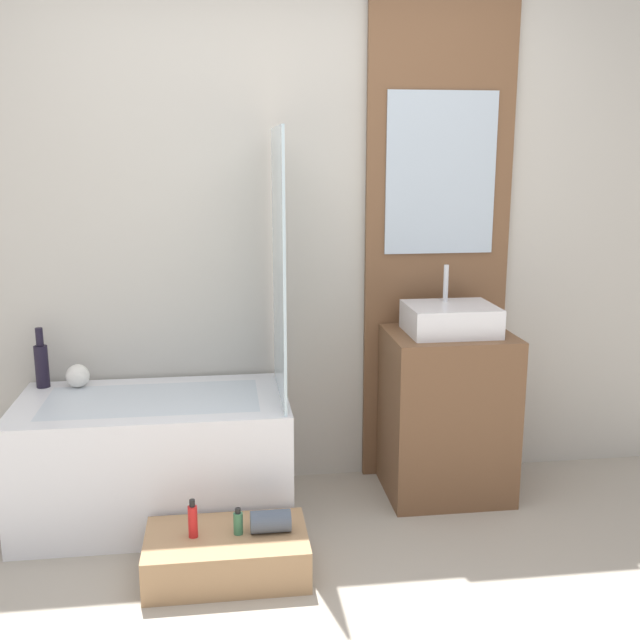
{
  "coord_description": "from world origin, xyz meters",
  "views": [
    {
      "loc": [
        -0.32,
        -2.06,
        1.65
      ],
      "look_at": [
        0.05,
        0.72,
        1.02
      ],
      "focal_mm": 42.0,
      "sensor_mm": 36.0,
      "label": 1
    }
  ],
  "objects_px": {
    "wooden_step_bench": "(227,554)",
    "vase_tall_dark": "(42,363)",
    "bottle_soap_secondary": "(238,522)",
    "vase_round_light": "(78,376)",
    "bottle_soap_primary": "(193,520)",
    "bathtub": "(155,458)",
    "sink": "(450,319)"
  },
  "relations": [
    {
      "from": "bathtub",
      "to": "vase_round_light",
      "type": "distance_m",
      "value": 0.54
    },
    {
      "from": "wooden_step_bench",
      "to": "bottle_soap_primary",
      "type": "xyz_separation_m",
      "value": [
        -0.13,
        -0.0,
        0.16
      ]
    },
    {
      "from": "vase_round_light",
      "to": "bottle_soap_secondary",
      "type": "relative_size",
      "value": 1.01
    },
    {
      "from": "wooden_step_bench",
      "to": "vase_tall_dark",
      "type": "distance_m",
      "value": 1.3
    },
    {
      "from": "wooden_step_bench",
      "to": "vase_tall_dark",
      "type": "xyz_separation_m",
      "value": [
        -0.84,
        0.79,
        0.6
      ]
    },
    {
      "from": "bottle_soap_secondary",
      "to": "bathtub",
      "type": "bearing_deg",
      "value": 123.72
    },
    {
      "from": "vase_tall_dark",
      "to": "bottle_soap_secondary",
      "type": "relative_size",
      "value": 2.62
    },
    {
      "from": "sink",
      "to": "bathtub",
      "type": "bearing_deg",
      "value": -177.1
    },
    {
      "from": "sink",
      "to": "vase_round_light",
      "type": "bearing_deg",
      "value": 174.97
    },
    {
      "from": "vase_tall_dark",
      "to": "bottle_soap_primary",
      "type": "xyz_separation_m",
      "value": [
        0.71,
        -0.79,
        -0.44
      ]
    },
    {
      "from": "bottle_soap_secondary",
      "to": "vase_round_light",
      "type": "bearing_deg",
      "value": 133.3
    },
    {
      "from": "sink",
      "to": "vase_round_light",
      "type": "relative_size",
      "value": 3.77
    },
    {
      "from": "sink",
      "to": "vase_round_light",
      "type": "height_order",
      "value": "sink"
    },
    {
      "from": "vase_tall_dark",
      "to": "vase_round_light",
      "type": "xyz_separation_m",
      "value": [
        0.16,
        -0.02,
        -0.06
      ]
    },
    {
      "from": "vase_tall_dark",
      "to": "vase_round_light",
      "type": "distance_m",
      "value": 0.18
    },
    {
      "from": "bathtub",
      "to": "wooden_step_bench",
      "type": "relative_size",
      "value": 1.89
    },
    {
      "from": "vase_round_light",
      "to": "wooden_step_bench",
      "type": "bearing_deg",
      "value": -48.67
    },
    {
      "from": "bathtub",
      "to": "wooden_step_bench",
      "type": "distance_m",
      "value": 0.66
    },
    {
      "from": "sink",
      "to": "bottle_soap_primary",
      "type": "bearing_deg",
      "value": -153.12
    },
    {
      "from": "bathtub",
      "to": "sink",
      "type": "relative_size",
      "value": 2.93
    },
    {
      "from": "wooden_step_bench",
      "to": "bottle_soap_primary",
      "type": "relative_size",
      "value": 4.07
    },
    {
      "from": "vase_round_light",
      "to": "bottle_soap_primary",
      "type": "distance_m",
      "value": 1.01
    },
    {
      "from": "bottle_soap_primary",
      "to": "wooden_step_bench",
      "type": "bearing_deg",
      "value": 0.0
    },
    {
      "from": "bottle_soap_primary",
      "to": "bottle_soap_secondary",
      "type": "xyz_separation_m",
      "value": [
        0.18,
        0.0,
        -0.02
      ]
    },
    {
      "from": "vase_tall_dark",
      "to": "vase_round_light",
      "type": "height_order",
      "value": "vase_tall_dark"
    },
    {
      "from": "wooden_step_bench",
      "to": "bottle_soap_primary",
      "type": "distance_m",
      "value": 0.2
    },
    {
      "from": "bathtub",
      "to": "vase_tall_dark",
      "type": "distance_m",
      "value": 0.7
    },
    {
      "from": "wooden_step_bench",
      "to": "vase_tall_dark",
      "type": "bearing_deg",
      "value": 136.67
    },
    {
      "from": "vase_round_light",
      "to": "vase_tall_dark",
      "type": "bearing_deg",
      "value": 171.79
    },
    {
      "from": "bathtub",
      "to": "vase_round_light",
      "type": "bearing_deg",
      "value": 148.05
    },
    {
      "from": "bottle_soap_primary",
      "to": "sink",
      "type": "bearing_deg",
      "value": 26.88
    },
    {
      "from": "vase_round_light",
      "to": "bottle_soap_primary",
      "type": "xyz_separation_m",
      "value": [
        0.55,
        -0.77,
        -0.38
      ]
    }
  ]
}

